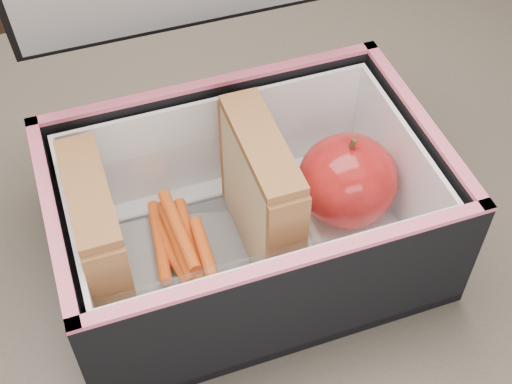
% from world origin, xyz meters
% --- Properties ---
extents(kitchen_table, '(1.20, 0.80, 0.75)m').
position_xyz_m(kitchen_table, '(0.00, 0.00, 0.66)').
color(kitchen_table, brown).
rests_on(kitchen_table, ground).
extents(lunch_bag, '(0.29, 0.27, 0.27)m').
position_xyz_m(lunch_bag, '(-0.06, 0.03, 0.81)').
color(lunch_bag, black).
rests_on(lunch_bag, kitchen_table).
extents(plastic_tub, '(0.17, 0.12, 0.07)m').
position_xyz_m(plastic_tub, '(-0.11, 0.03, 0.80)').
color(plastic_tub, white).
rests_on(plastic_tub, lunch_bag).
extents(sandwich_left, '(0.03, 0.10, 0.11)m').
position_xyz_m(sandwich_left, '(-0.17, 0.03, 0.82)').
color(sandwich_left, beige).
rests_on(sandwich_left, plastic_tub).
extents(sandwich_right, '(0.03, 0.11, 0.12)m').
position_xyz_m(sandwich_right, '(-0.05, 0.03, 0.82)').
color(sandwich_right, beige).
rests_on(sandwich_right, plastic_tub).
extents(carrot_sticks, '(0.04, 0.13, 0.03)m').
position_xyz_m(carrot_sticks, '(-0.12, 0.03, 0.78)').
color(carrot_sticks, '#D9470D').
rests_on(carrot_sticks, plastic_tub).
extents(paper_napkin, '(0.08, 0.08, 0.01)m').
position_xyz_m(paper_napkin, '(0.03, 0.04, 0.77)').
color(paper_napkin, white).
rests_on(paper_napkin, lunch_bag).
extents(red_apple, '(0.10, 0.10, 0.08)m').
position_xyz_m(red_apple, '(0.02, 0.03, 0.81)').
color(red_apple, maroon).
rests_on(red_apple, paper_napkin).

